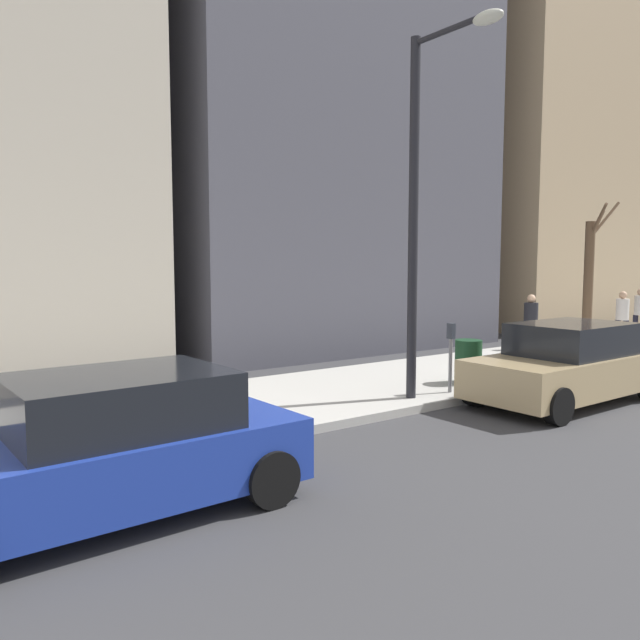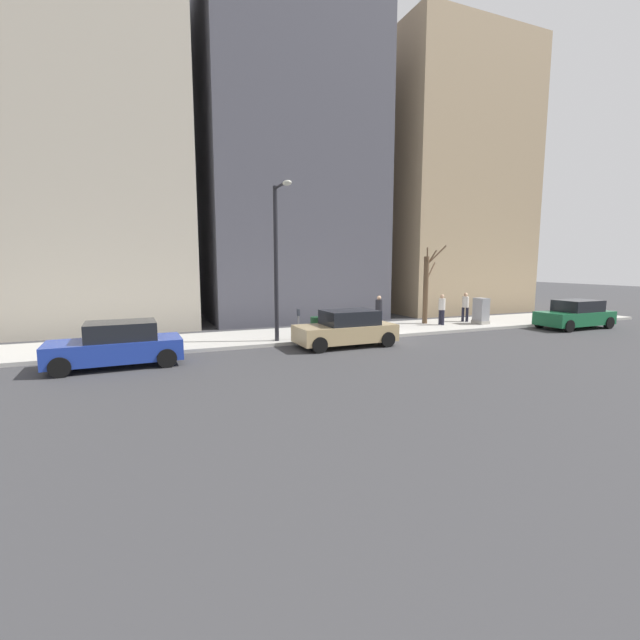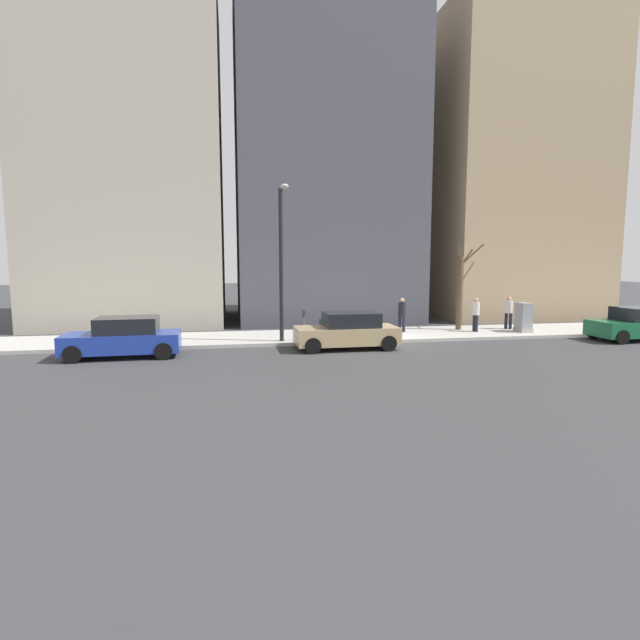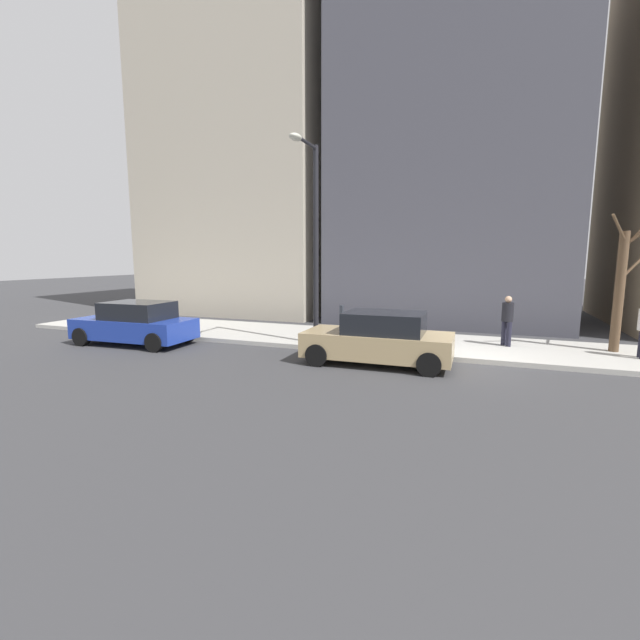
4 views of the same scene
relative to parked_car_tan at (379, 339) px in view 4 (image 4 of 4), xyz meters
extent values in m
plane|color=#38383A|center=(1.01, -2.37, -0.74)|extent=(120.00, 120.00, 0.00)
cube|color=#B2AFA8|center=(3.01, -2.37, -0.66)|extent=(4.00, 36.00, 0.15)
cube|color=tan|center=(0.00, 0.05, -0.17)|extent=(1.87, 4.23, 0.70)
cube|color=black|center=(0.00, -0.15, 0.48)|extent=(1.63, 2.23, 0.60)
cylinder|color=black|center=(-0.88, 1.59, -0.42)|extent=(0.23, 0.64, 0.64)
cylinder|color=black|center=(0.82, 1.62, -0.42)|extent=(0.23, 0.64, 0.64)
cylinder|color=black|center=(-0.83, -1.51, -0.42)|extent=(0.23, 0.64, 0.64)
cylinder|color=black|center=(0.87, -1.48, -0.42)|extent=(0.23, 0.64, 0.64)
cube|color=#1E389E|center=(-0.25, 8.78, -0.17)|extent=(1.95, 4.26, 0.70)
cube|color=black|center=(-0.25, 8.58, 0.48)|extent=(1.68, 2.26, 0.60)
cylinder|color=black|center=(-1.16, 10.30, -0.42)|extent=(0.24, 0.65, 0.64)
cylinder|color=black|center=(0.54, 10.36, -0.42)|extent=(0.24, 0.65, 0.64)
cylinder|color=black|center=(-1.05, 7.20, -0.42)|extent=(0.24, 0.65, 0.64)
cylinder|color=black|center=(0.65, 7.26, -0.42)|extent=(0.24, 0.65, 0.64)
cylinder|color=slate|center=(1.46, 1.62, -0.06)|extent=(0.07, 0.07, 1.05)
cube|color=#2D333D|center=(1.46, 1.62, 0.61)|extent=(0.14, 0.10, 0.30)
cylinder|color=black|center=(1.56, 2.57, 2.66)|extent=(0.18, 0.18, 6.50)
cylinder|color=black|center=(0.76, 2.57, 5.81)|extent=(1.60, 0.10, 0.10)
ellipsoid|color=beige|center=(-0.04, 2.57, 5.76)|extent=(0.56, 0.32, 0.20)
cylinder|color=brown|center=(3.61, -6.63, 1.27)|extent=(0.28, 0.28, 3.70)
cylinder|color=brown|center=(3.59, -6.93, 3.02)|extent=(0.12, 0.66, 0.91)
cylinder|color=brown|center=(3.96, -7.14, 2.20)|extent=(0.67, 1.12, 1.24)
cylinder|color=brown|center=(3.21, -6.38, 3.16)|extent=(0.82, 0.63, 0.85)
cylinder|color=#14381E|center=(1.91, 0.58, -0.14)|extent=(0.56, 0.56, 0.90)
cylinder|color=#1E1E2D|center=(3.24, -3.59, -0.18)|extent=(0.16, 0.16, 0.82)
cylinder|color=#1E1E2D|center=(3.44, -3.45, -0.18)|extent=(0.16, 0.16, 0.82)
cylinder|color=black|center=(3.34, -3.52, 0.54)|extent=(0.36, 0.36, 0.62)
sphere|color=tan|center=(3.34, -3.52, 0.96)|extent=(0.22, 0.22, 0.22)
cube|color=#4C4C56|center=(11.75, -0.99, 9.56)|extent=(10.47, 10.47, 20.59)
cube|color=#BCB29E|center=(11.57, 10.19, 8.93)|extent=(10.11, 10.11, 19.33)
camera|label=1|loc=(-6.75, 10.65, 1.97)|focal=35.00mm
camera|label=2|loc=(-15.98, 7.83, 2.73)|focal=24.00mm
camera|label=3|loc=(-19.85, 4.69, 2.92)|focal=28.00mm
camera|label=4|loc=(-11.89, -2.70, 2.31)|focal=24.00mm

